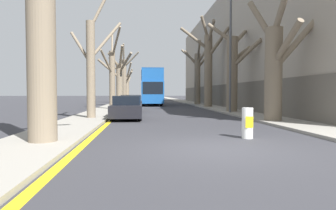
% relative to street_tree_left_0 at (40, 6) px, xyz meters
% --- Properties ---
extents(ground_plane, '(300.00, 300.00, 0.00)m').
position_rel_street_tree_left_0_xyz_m(ground_plane, '(4.92, -1.02, -4.01)').
color(ground_plane, '#333338').
extents(sidewalk_left, '(2.41, 120.00, 0.12)m').
position_rel_street_tree_left_0_xyz_m(sidewalk_left, '(-0.20, 48.98, -3.95)').
color(sidewalk_left, gray).
rests_on(sidewalk_left, ground).
extents(sidewalk_right, '(2.41, 120.00, 0.12)m').
position_rel_street_tree_left_0_xyz_m(sidewalk_right, '(10.05, 48.98, -3.95)').
color(sidewalk_right, gray).
rests_on(sidewalk_right, ground).
extents(building_facade_right, '(10.08, 46.04, 11.93)m').
position_rel_street_tree_left_0_xyz_m(building_facade_right, '(16.25, 25.06, 1.95)').
color(building_facade_right, '#9E9384').
rests_on(building_facade_right, ground).
extents(kerb_line_stripe, '(0.24, 120.00, 0.01)m').
position_rel_street_tree_left_0_xyz_m(kerb_line_stripe, '(1.18, 48.98, -4.00)').
color(kerb_line_stripe, yellow).
rests_on(kerb_line_stripe, ground).
extents(street_tree_left_0, '(6.24, 2.60, 7.26)m').
position_rel_street_tree_left_0_xyz_m(street_tree_left_0, '(0.00, 0.00, 0.00)').
color(street_tree_left_0, '#7A6B56').
rests_on(street_tree_left_0, ground).
extents(street_tree_left_1, '(3.00, 1.97, 7.66)m').
position_rel_street_tree_left_0_xyz_m(street_tree_left_1, '(0.06, 8.44, -0.87)').
color(street_tree_left_1, '#7A6B56').
rests_on(street_tree_left_1, ground).
extents(street_tree_left_2, '(1.79, 4.23, 7.14)m').
position_rel_street_tree_left_0_xyz_m(street_tree_left_2, '(0.27, 17.87, -0.92)').
color(street_tree_left_2, '#7A6B56').
rests_on(street_tree_left_2, ground).
extents(street_tree_left_3, '(4.12, 2.88, 6.83)m').
position_rel_street_tree_left_0_xyz_m(street_tree_left_3, '(0.22, 26.55, -0.95)').
color(street_tree_left_3, '#7A6B56').
rests_on(street_tree_left_3, ground).
extents(street_tree_left_4, '(4.73, 2.70, 8.64)m').
position_rel_street_tree_left_0_xyz_m(street_tree_left_4, '(0.18, 36.34, -0.16)').
color(street_tree_left_4, '#7A6B56').
rests_on(street_tree_left_4, ground).
extents(street_tree_left_5, '(1.65, 4.71, 6.89)m').
position_rel_street_tree_left_0_xyz_m(street_tree_left_5, '(0.22, 45.50, -1.10)').
color(street_tree_left_5, '#7A6B56').
rests_on(street_tree_left_5, ground).
extents(street_tree_right_0, '(3.15, 3.22, 6.80)m').
position_rel_street_tree_left_0_xyz_m(street_tree_right_0, '(9.61, 5.74, -1.10)').
color(street_tree_right_0, '#7A6B56').
rests_on(street_tree_right_0, ground).
extents(street_tree_right_1, '(3.87, 3.42, 6.99)m').
position_rel_street_tree_left_0_xyz_m(street_tree_right_1, '(9.78, 13.32, -0.72)').
color(street_tree_right_1, '#7A6B56').
rests_on(street_tree_right_1, ground).
extents(street_tree_right_2, '(4.69, 2.99, 9.17)m').
position_rel_street_tree_left_0_xyz_m(street_tree_right_2, '(9.64, 21.29, 0.37)').
color(street_tree_right_2, '#7A6B56').
rests_on(street_tree_right_2, ground).
extents(street_tree_right_3, '(4.16, 4.47, 7.67)m').
position_rel_street_tree_left_0_xyz_m(street_tree_right_3, '(9.76, 27.83, -0.19)').
color(street_tree_right_3, '#7A6B56').
rests_on(street_tree_right_3, ground).
extents(double_decker_bus, '(2.51, 11.95, 4.29)m').
position_rel_street_tree_left_0_xyz_m(double_decker_bus, '(4.06, 29.51, -1.57)').
color(double_decker_bus, '#19519E').
rests_on(double_decker_bus, ground).
extents(parked_car_0, '(1.73, 4.16, 1.35)m').
position_rel_street_tree_left_0_xyz_m(parked_car_0, '(2.02, 8.61, -3.36)').
color(parked_car_0, black).
rests_on(parked_car_0, ground).
extents(parked_car_1, '(1.74, 4.50, 1.36)m').
position_rel_street_tree_left_0_xyz_m(parked_car_1, '(2.02, 15.03, -3.36)').
color(parked_car_1, black).
rests_on(parked_car_1, ground).
extents(lamp_post, '(1.40, 0.20, 9.13)m').
position_rel_street_tree_left_0_xyz_m(lamp_post, '(9.12, 12.12, 1.03)').
color(lamp_post, '#4C4F54').
rests_on(lamp_post, ground).
extents(traffic_bollard, '(0.37, 0.38, 1.03)m').
position_rel_street_tree_left_0_xyz_m(traffic_bollard, '(6.40, 0.76, -3.49)').
color(traffic_bollard, white).
rests_on(traffic_bollard, ground).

